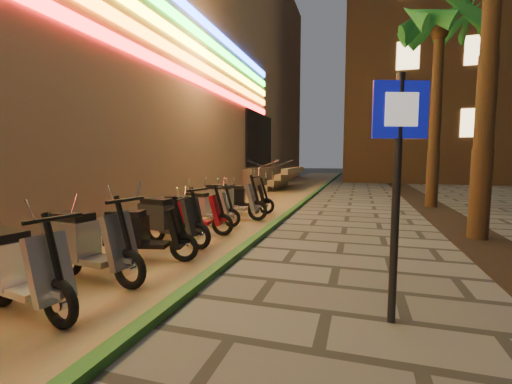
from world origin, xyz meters
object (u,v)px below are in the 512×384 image
(scooter_6, at_px, (84,243))
(scooter_11, at_px, (228,200))
(scooter_5, at_px, (15,268))
(pedestrian_sign, at_px, (398,165))
(scooter_10, at_px, (205,207))
(scooter_12, at_px, (242,198))
(scooter_8, at_px, (167,219))
(scooter_9, at_px, (190,213))
(scooter_7, at_px, (140,233))

(scooter_6, relative_size, scooter_11, 0.98)
(scooter_5, height_order, scooter_11, scooter_11)
(scooter_11, bearing_deg, pedestrian_sign, -54.66)
(scooter_10, bearing_deg, scooter_12, 83.49)
(scooter_5, bearing_deg, pedestrian_sign, 24.55)
(scooter_8, height_order, scooter_9, scooter_8)
(scooter_8, relative_size, scooter_9, 1.05)
(scooter_10, xyz_separation_m, scooter_12, (0.29, 2.04, 0.02))
(scooter_9, bearing_deg, scooter_7, -91.80)
(pedestrian_sign, relative_size, scooter_11, 1.42)
(pedestrian_sign, relative_size, scooter_8, 1.51)
(pedestrian_sign, distance_m, scooter_7, 4.18)
(scooter_5, distance_m, scooter_8, 3.17)
(scooter_6, relative_size, scooter_7, 1.12)
(scooter_5, relative_size, scooter_7, 1.07)
(scooter_6, relative_size, scooter_9, 1.10)
(scooter_5, bearing_deg, scooter_8, 101.29)
(pedestrian_sign, height_order, scooter_9, pedestrian_sign)
(scooter_5, relative_size, scooter_11, 0.93)
(scooter_7, bearing_deg, scooter_12, 77.95)
(scooter_6, bearing_deg, scooter_7, 87.40)
(scooter_10, distance_m, scooter_11, 1.04)
(scooter_5, bearing_deg, scooter_12, 99.78)
(scooter_7, relative_size, scooter_10, 1.02)
(scooter_8, relative_size, scooter_12, 1.05)
(scooter_5, xyz_separation_m, scooter_7, (0.14, 2.07, -0.03))
(scooter_6, height_order, scooter_8, scooter_6)
(scooter_5, distance_m, scooter_7, 2.08)
(pedestrian_sign, height_order, scooter_11, pedestrian_sign)
(scooter_5, bearing_deg, scooter_10, 102.53)
(scooter_6, bearing_deg, scooter_9, 97.48)
(scooter_10, relative_size, scooter_11, 0.86)
(scooter_10, bearing_deg, scooter_6, -87.16)
(scooter_7, distance_m, scooter_11, 4.11)
(pedestrian_sign, height_order, scooter_6, pedestrian_sign)
(pedestrian_sign, bearing_deg, scooter_6, 158.73)
(scooter_6, distance_m, scooter_11, 5.12)
(scooter_10, distance_m, scooter_12, 2.06)
(pedestrian_sign, height_order, scooter_12, pedestrian_sign)
(scooter_8, bearing_deg, scooter_5, -77.52)
(scooter_8, bearing_deg, scooter_12, 99.78)
(scooter_5, relative_size, scooter_9, 1.04)
(pedestrian_sign, distance_m, scooter_11, 6.60)
(scooter_10, bearing_deg, scooter_5, -86.85)
(scooter_12, bearing_deg, scooter_9, -105.63)
(scooter_5, distance_m, scooter_10, 5.17)
(scooter_12, bearing_deg, scooter_6, -104.38)
(scooter_12, bearing_deg, pedestrian_sign, -70.87)
(pedestrian_sign, relative_size, scooter_10, 1.66)
(scooter_7, height_order, scooter_11, scooter_11)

